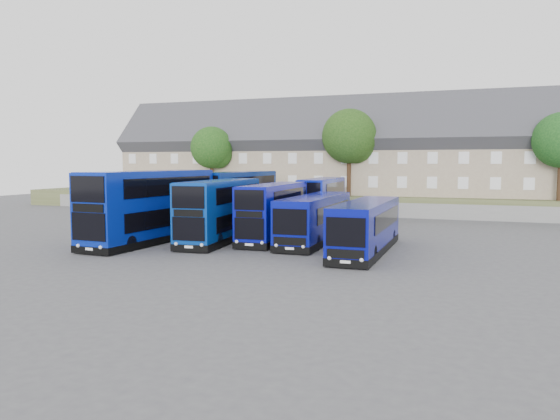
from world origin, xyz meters
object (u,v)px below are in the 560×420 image
Objects in this scene: dd_front_left at (151,207)px; tree_west at (213,149)px; dd_front_mid at (220,212)px; coach_east_a at (315,219)px; tree_mid at (351,138)px.

tree_west reaches higher than dd_front_left.
tree_west reaches higher than dd_front_mid.
dd_front_mid is 0.92× the size of coach_east_a.
tree_west is at bearing 109.86° from dd_front_left.
tree_mid is (4.07, 22.62, 5.97)m from dd_front_mid.
dd_front_left is at bearing -161.56° from dd_front_mid.
tree_mid is at bearing 1.79° from tree_west.
dd_front_left reaches higher than coach_east_a.
tree_west is 0.83× the size of tree_mid.
coach_east_a is 1.29× the size of tree_mid.
tree_mid reaches higher than dd_front_mid.
coach_east_a is at bearing -47.61° from tree_west.
tree_west is (-18.26, 20.00, 5.47)m from coach_east_a.
dd_front_left is 11.49m from coach_east_a.
tree_west is at bearing -178.21° from tree_mid.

